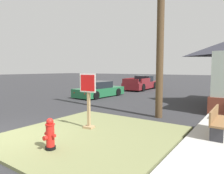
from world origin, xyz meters
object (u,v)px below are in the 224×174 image
(pickup_truck_maroon, at_px, (142,84))
(street_bench, at_px, (218,120))
(stop_sign, at_px, (88,103))
(utility_pole, at_px, (161,5))
(fire_hydrant, at_px, (50,135))
(manhole_cover, at_px, (95,114))
(parked_sedan_green, at_px, (99,90))

(pickup_truck_maroon, bearing_deg, street_bench, -54.89)
(stop_sign, height_order, utility_pole, utility_pole)
(fire_hydrant, relative_size, stop_sign, 0.43)
(stop_sign, bearing_deg, fire_hydrant, -77.87)
(manhole_cover, distance_m, street_bench, 5.52)
(stop_sign, xyz_separation_m, street_bench, (3.95, 1.74, -0.42))
(stop_sign, height_order, street_bench, stop_sign)
(fire_hydrant, distance_m, pickup_truck_maroon, 17.58)
(street_bench, bearing_deg, parked_sedan_green, 148.93)
(street_bench, bearing_deg, utility_pole, 148.64)
(pickup_truck_maroon, bearing_deg, utility_pole, -60.26)
(fire_hydrant, xyz_separation_m, street_bench, (3.51, 3.78, 0.11))
(pickup_truck_maroon, bearing_deg, stop_sign, -70.74)
(manhole_cover, bearing_deg, parked_sedan_green, 126.62)
(parked_sedan_green, bearing_deg, stop_sign, -54.07)
(manhole_cover, xyz_separation_m, utility_pole, (2.86, 1.11, 4.99))
(fire_hydrant, bearing_deg, utility_pole, 80.42)
(stop_sign, bearing_deg, pickup_truck_maroon, 109.26)
(parked_sedan_green, bearing_deg, manhole_cover, -53.38)
(stop_sign, relative_size, street_bench, 1.15)
(street_bench, distance_m, utility_pole, 5.36)
(stop_sign, xyz_separation_m, pickup_truck_maroon, (-5.11, 14.63, -0.40))
(manhole_cover, relative_size, parked_sedan_green, 0.16)
(manhole_cover, relative_size, pickup_truck_maroon, 0.12)
(parked_sedan_green, distance_m, pickup_truck_maroon, 7.32)
(fire_hydrant, height_order, manhole_cover, fire_hydrant)
(street_bench, bearing_deg, pickup_truck_maroon, 125.11)
(fire_hydrant, relative_size, manhole_cover, 1.21)
(fire_hydrant, xyz_separation_m, pickup_truck_maroon, (-5.55, 16.68, 0.14))
(fire_hydrant, bearing_deg, stop_sign, 102.13)
(manhole_cover, bearing_deg, street_bench, -5.02)
(fire_hydrant, bearing_deg, manhole_cover, 114.62)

